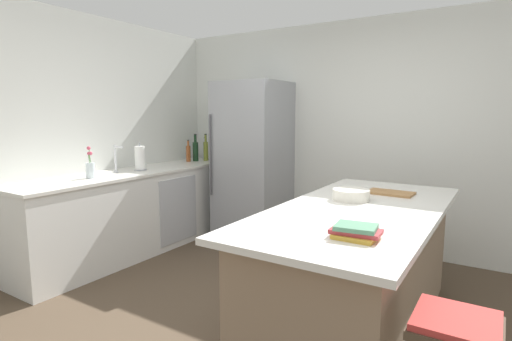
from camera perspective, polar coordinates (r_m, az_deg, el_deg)
name	(u,v)px	position (r m, az deg, el deg)	size (l,w,h in m)	color
ground_plane	(256,330)	(3.13, 0.06, -21.76)	(7.20, 7.20, 0.00)	#4C3D2D
wall_rear	(360,136)	(4.77, 14.66, 4.79)	(6.00, 0.10, 2.60)	silver
wall_left	(50,139)	(4.52, -27.28, 3.97)	(0.10, 6.00, 2.60)	silver
counter_run_left	(136,211)	(4.76, -16.75, -5.53)	(0.69, 2.79, 0.92)	silver
kitchen_island	(357,268)	(3.04, 14.22, -13.35)	(1.04, 2.29, 0.91)	#8E755B
refrigerator	(253,162)	(4.93, -0.46, 1.26)	(0.78, 0.78, 1.93)	#93969B
sink_faucet	(116,158)	(4.57, -19.30, 1.66)	(0.15, 0.05, 0.30)	silver
flower_vase	(90,168)	(4.27, -22.54, 0.29)	(0.09, 0.09, 0.32)	silver
paper_towel_roll	(140,158)	(4.68, -16.20, 1.65)	(0.14, 0.14, 0.31)	gray
soda_bottle	(205,151)	(5.60, -7.22, 2.84)	(0.07, 0.07, 0.31)	silver
olive_oil_bottle	(206,150)	(5.47, -7.17, 2.90)	(0.06, 0.06, 0.36)	olive
wine_bottle	(195,150)	(5.44, -8.61, 2.84)	(0.08, 0.08, 0.36)	#19381E
vinegar_bottle	(188,153)	(5.40, -9.62, 2.50)	(0.06, 0.06, 0.29)	#994C23
cookbook_stack	(356,232)	(2.20, 14.04, -8.45)	(0.27, 0.19, 0.07)	gold
mixing_bowl	(351,195)	(3.12, 13.39, -3.37)	(0.28, 0.28, 0.08)	silver
cutting_board	(390,193)	(3.46, 18.58, -3.03)	(0.37, 0.23, 0.02)	#9E7042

